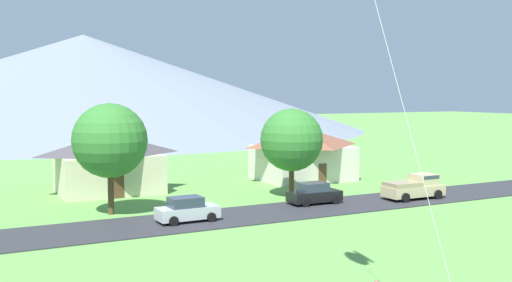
{
  "coord_description": "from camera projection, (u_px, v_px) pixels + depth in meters",
  "views": [
    {
      "loc": [
        -10.6,
        -7.19,
        8.82
      ],
      "look_at": [
        -0.41,
        12.53,
        7.02
      ],
      "focal_mm": 42.06,
      "sensor_mm": 36.0,
      "label": 1
    }
  ],
  "objects": [
    {
      "name": "parked_car_silver_mid_east",
      "position": [
        187.0,
        210.0,
        40.68
      ],
      "size": [
        4.23,
        2.13,
        1.68
      ],
      "color": "#B7BCC1",
      "rests_on": "road_strip"
    },
    {
      "name": "tree_right_of_center",
      "position": [
        110.0,
        141.0,
        43.03
      ],
      "size": [
        5.4,
        5.4,
        8.07
      ],
      "color": "#4C3823",
      "rests_on": "ground"
    },
    {
      "name": "house_left_center",
      "position": [
        109.0,
        162.0,
        52.72
      ],
      "size": [
        9.22,
        7.11,
        5.25
      ],
      "color": "beige",
      "rests_on": "ground"
    },
    {
      "name": "house_right_center",
      "position": [
        303.0,
        153.0,
        60.61
      ],
      "size": [
        9.46,
        7.82,
        5.3
      ],
      "color": "beige",
      "rests_on": "ground"
    },
    {
      "name": "tree_near_left",
      "position": [
        292.0,
        140.0,
        50.39
      ],
      "size": [
        5.3,
        5.3,
        7.49
      ],
      "color": "#4C3823",
      "rests_on": "ground"
    },
    {
      "name": "road_strip",
      "position": [
        134.0,
        227.0,
        39.17
      ],
      "size": [
        160.0,
        6.22,
        0.08
      ],
      "primitive_type": "cube",
      "color": "#2D2D33",
      "rests_on": "ground"
    },
    {
      "name": "pickup_truck_sand_east_side",
      "position": [
        415.0,
        187.0,
        49.39
      ],
      "size": [
        5.23,
        2.38,
        1.99
      ],
      "color": "#C6B284",
      "rests_on": "road_strip"
    },
    {
      "name": "mountain_far_east_ridge",
      "position": [
        84.0,
        82.0,
        142.95
      ],
      "size": [
        132.49,
        132.49,
        22.53
      ],
      "primitive_type": "cone",
      "color": "slate",
      "rests_on": "ground"
    },
    {
      "name": "parked_car_black_mid_west",
      "position": [
        314.0,
        194.0,
        47.15
      ],
      "size": [
        4.24,
        2.16,
        1.68
      ],
      "color": "black",
      "rests_on": "road_strip"
    }
  ]
}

